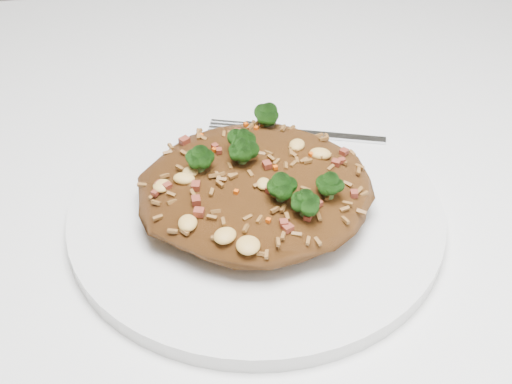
{
  "coord_description": "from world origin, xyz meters",
  "views": [
    {
      "loc": [
        -0.01,
        -0.47,
        1.14
      ],
      "look_at": [
        0.03,
        -0.04,
        0.78
      ],
      "focal_mm": 50.0,
      "sensor_mm": 36.0,
      "label": 1
    }
  ],
  "objects_px": {
    "fried_rice": "(256,181)",
    "fork": "(305,134)",
    "dining_table": "(215,265)",
    "plate": "(256,213)"
  },
  "relations": [
    {
      "from": "fried_rice",
      "to": "fork",
      "type": "xyz_separation_m",
      "value": [
        0.06,
        0.09,
        -0.02
      ]
    },
    {
      "from": "fried_rice",
      "to": "dining_table",
      "type": "bearing_deg",
      "value": 131.74
    },
    {
      "from": "plate",
      "to": "dining_table",
      "type": "bearing_deg",
      "value": 131.49
    },
    {
      "from": "dining_table",
      "to": "plate",
      "type": "height_order",
      "value": "plate"
    },
    {
      "from": "fork",
      "to": "fried_rice",
      "type": "bearing_deg",
      "value": -106.01
    },
    {
      "from": "plate",
      "to": "fried_rice",
      "type": "relative_size",
      "value": 1.62
    },
    {
      "from": "fried_rice",
      "to": "fork",
      "type": "bearing_deg",
      "value": 59.23
    },
    {
      "from": "plate",
      "to": "fork",
      "type": "xyz_separation_m",
      "value": [
        0.06,
        0.09,
        0.01
      ]
    },
    {
      "from": "plate",
      "to": "fork",
      "type": "relative_size",
      "value": 1.88
    },
    {
      "from": "dining_table",
      "to": "fried_rice",
      "type": "distance_m",
      "value": 0.14
    }
  ]
}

